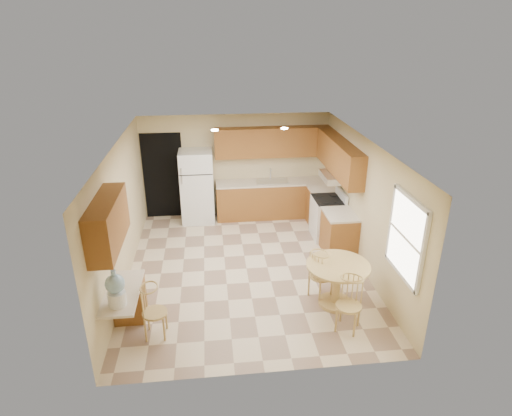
{
  "coord_description": "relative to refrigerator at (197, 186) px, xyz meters",
  "views": [
    {
      "loc": [
        -0.63,
        -7.22,
        4.4
      ],
      "look_at": [
        0.22,
        0.3,
        1.15
      ],
      "focal_mm": 30.0,
      "sensor_mm": 36.0,
      "label": 1
    }
  ],
  "objects": [
    {
      "name": "base_cab_right_b",
      "position": [
        2.9,
        -2.0,
        -0.44
      ],
      "size": [
        0.6,
        0.8,
        0.87
      ],
      "primitive_type": "cube",
      "color": "#925925",
      "rests_on": "floor"
    },
    {
      "name": "wall_left",
      "position": [
        -1.3,
        -2.4,
        0.38
      ],
      "size": [
        0.02,
        5.5,
        2.5
      ],
      "primitive_type": "cube",
      "color": "beige",
      "rests_on": "floor"
    },
    {
      "name": "chair_desk",
      "position": [
        -0.6,
        -4.27,
        -0.34
      ],
      "size": [
        0.38,
        0.49,
        0.87
      ],
      "rotation": [
        0.0,
        0.0,
        -1.6
      ],
      "color": "tan",
      "rests_on": "floor"
    },
    {
      "name": "upper_cab_right",
      "position": [
        3.04,
        -1.19,
        0.98
      ],
      "size": [
        0.33,
        2.42,
        0.7
      ],
      "primitive_type": "cube",
      "color": "#925925",
      "rests_on": "wall_right"
    },
    {
      "name": "base_cab_right_a",
      "position": [
        2.9,
        -0.54,
        -0.44
      ],
      "size": [
        0.6,
        0.59,
        0.87
      ],
      "primitive_type": "cube",
      "color": "#925925",
      "rests_on": "floor"
    },
    {
      "name": "wall_right",
      "position": [
        3.2,
        -2.4,
        0.38
      ],
      "size": [
        0.02,
        5.5,
        2.5
      ],
      "primitive_type": "cube",
      "color": "beige",
      "rests_on": "floor"
    },
    {
      "name": "can_light_b",
      "position": [
        1.85,
        -1.2,
        1.61
      ],
      "size": [
        0.14,
        0.14,
        0.02
      ],
      "primitive_type": "cylinder",
      "color": "white",
      "rests_on": "ceiling"
    },
    {
      "name": "sink",
      "position": [
        1.8,
        0.05,
        0.04
      ],
      "size": [
        0.78,
        0.44,
        0.01
      ],
      "primitive_type": "cube",
      "color": "silver",
      "rests_on": "counter_back"
    },
    {
      "name": "range_hood",
      "position": [
        2.95,
        -1.22,
        0.55
      ],
      "size": [
        0.5,
        0.76,
        0.14
      ],
      "primitive_type": "cube",
      "color": "silver",
      "rests_on": "upper_cab_right"
    },
    {
      "name": "dining_table",
      "position": [
        2.35,
        -3.72,
        -0.36
      ],
      "size": [
        1.05,
        1.05,
        0.78
      ],
      "rotation": [
        0.0,
        0.0,
        0.31
      ],
      "color": "tan",
      "rests_on": "floor"
    },
    {
      "name": "doorway",
      "position": [
        -0.8,
        0.34,
        0.18
      ],
      "size": [
        0.9,
        0.02,
        2.1
      ],
      "primitive_type": "cube",
      "color": "black",
      "rests_on": "floor"
    },
    {
      "name": "chair_table_b",
      "position": [
        2.35,
        -4.46,
        -0.32
      ],
      "size": [
        0.4,
        0.46,
        0.9
      ],
      "rotation": [
        0.0,
        0.0,
        2.59
      ],
      "color": "tan",
      "rests_on": "floor"
    },
    {
      "name": "ceiling",
      "position": [
        0.95,
        -2.4,
        1.63
      ],
      "size": [
        4.5,
        5.5,
        0.02
      ],
      "primitive_type": "cube",
      "color": "white",
      "rests_on": "wall_back"
    },
    {
      "name": "counter_right_a",
      "position": [
        2.9,
        -0.54,
        0.02
      ],
      "size": [
        0.63,
        0.59,
        0.04
      ],
      "primitive_type": "cube",
      "color": "beige",
      "rests_on": "base_cab_right_a"
    },
    {
      "name": "counter_right_b",
      "position": [
        2.9,
        -2.0,
        0.02
      ],
      "size": [
        0.63,
        0.8,
        0.04
      ],
      "primitive_type": "cube",
      "color": "beige",
      "rests_on": "base_cab_right_b"
    },
    {
      "name": "wall_front",
      "position": [
        0.95,
        -5.15,
        0.38
      ],
      "size": [
        4.5,
        0.02,
        2.5
      ],
      "primitive_type": "cube",
      "color": "beige",
      "rests_on": "floor"
    },
    {
      "name": "base_cab_back",
      "position": [
        1.83,
        0.05,
        -0.44
      ],
      "size": [
        2.75,
        0.6,
        0.87
      ],
      "primitive_type": "cube",
      "color": "#925925",
      "rests_on": "floor"
    },
    {
      "name": "upper_cab_left",
      "position": [
        -1.13,
        -4.0,
        0.98
      ],
      "size": [
        0.33,
        1.4,
        0.7
      ],
      "primitive_type": "cube",
      "color": "#925925",
      "rests_on": "wall_left"
    },
    {
      "name": "window",
      "position": [
        3.18,
        -4.25,
        0.63
      ],
      "size": [
        0.06,
        1.12,
        1.3
      ],
      "color": "white",
      "rests_on": "wall_right"
    },
    {
      "name": "stove",
      "position": [
        2.88,
        -1.22,
        -0.4
      ],
      "size": [
        0.65,
        0.76,
        1.09
      ],
      "color": "white",
      "rests_on": "floor"
    },
    {
      "name": "counter_back",
      "position": [
        1.83,
        0.05,
        0.02
      ],
      "size": [
        2.75,
        0.63,
        0.04
      ],
      "primitive_type": "cube",
      "color": "beige",
      "rests_on": "base_cab_back"
    },
    {
      "name": "chair_table_a",
      "position": [
        2.14,
        -3.56,
        -0.34
      ],
      "size": [
        0.39,
        0.5,
        0.88
      ],
      "rotation": [
        0.0,
        0.0,
        -1.07
      ],
      "color": "tan",
      "rests_on": "floor"
    },
    {
      "name": "wall_back",
      "position": [
        0.95,
        0.35,
        0.38
      ],
      "size": [
        4.5,
        0.02,
        2.5
      ],
      "primitive_type": "cube",
      "color": "beige",
      "rests_on": "floor"
    },
    {
      "name": "refrigerator",
      "position": [
        0.0,
        0.0,
        0.0
      ],
      "size": [
        0.77,
        0.75,
        1.74
      ],
      "color": "white",
      "rests_on": "floor"
    },
    {
      "name": "floor",
      "position": [
        0.95,
        -2.4,
        -0.87
      ],
      "size": [
        5.5,
        5.5,
        0.0
      ],
      "primitive_type": "plane",
      "color": "beige",
      "rests_on": "ground"
    },
    {
      "name": "water_crock",
      "position": [
        -1.05,
        -4.43,
        0.15
      ],
      "size": [
        0.27,
        0.27,
        0.56
      ],
      "color": "white",
      "rests_on": "desk_top"
    },
    {
      "name": "desk_pedestal",
      "position": [
        -1.05,
        -3.72,
        -0.51
      ],
      "size": [
        0.48,
        0.42,
        0.72
      ],
      "primitive_type": "cube",
      "color": "#925925",
      "rests_on": "floor"
    },
    {
      "name": "upper_cab_back",
      "position": [
        1.83,
        0.19,
        0.98
      ],
      "size": [
        2.75,
        0.33,
        0.7
      ],
      "primitive_type": "cube",
      "color": "#925925",
      "rests_on": "wall_back"
    },
    {
      "name": "can_light_a",
      "position": [
        0.45,
        -1.2,
        1.61
      ],
      "size": [
        0.14,
        0.14,
        0.02
      ],
      "primitive_type": "cylinder",
      "color": "white",
      "rests_on": "ceiling"
    },
    {
      "name": "desk_top",
      "position": [
        -1.05,
        -4.1,
        -0.12
      ],
      "size": [
        0.5,
        1.2,
        0.04
      ],
      "primitive_type": "cube",
      "color": "beige",
      "rests_on": "desk_pedestal"
    }
  ]
}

